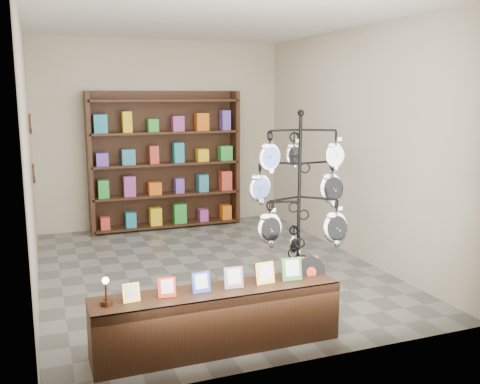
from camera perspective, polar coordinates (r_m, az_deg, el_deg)
The scene contains 6 objects.
ground at distance 6.75m, azimuth -3.33°, elevation -8.22°, with size 5.00×5.00×0.00m, color slate.
room_envelope at distance 6.40m, azimuth -3.50°, elevation 7.69°, with size 5.00×5.00×5.00m.
display_tree at distance 5.25m, azimuth 6.33°, elevation -0.55°, with size 1.05×1.02×2.01m.
front_shelf at distance 4.69m, azimuth -2.38°, elevation -13.35°, with size 2.13×0.44×0.75m.
back_shelving at distance 8.68m, azimuth -7.96°, elevation 2.89°, with size 2.42×0.36×2.20m.
wall_clocks at distance 6.93m, azimuth -21.31°, elevation 4.30°, with size 0.03×0.24×0.84m.
Camera 1 is at (-1.90, -6.10, 2.16)m, focal length 40.00 mm.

